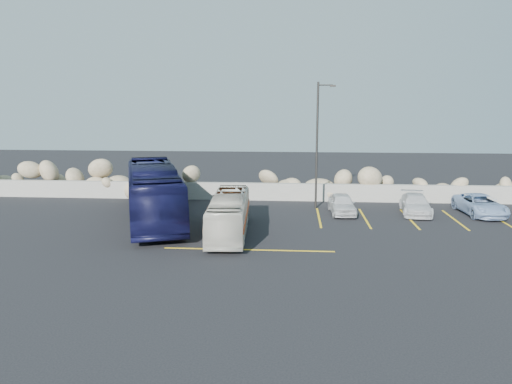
# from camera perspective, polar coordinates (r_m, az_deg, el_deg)

# --- Properties ---
(ground) EXTENTS (90.00, 90.00, 0.00)m
(ground) POSITION_cam_1_polar(r_m,az_deg,el_deg) (23.20, 1.59, -6.82)
(ground) COLOR black
(ground) RESTS_ON ground
(seawall) EXTENTS (60.00, 0.40, 1.20)m
(seawall) POSITION_cam_1_polar(r_m,az_deg,el_deg) (34.72, 2.54, 0.02)
(seawall) COLOR gray
(seawall) RESTS_ON ground
(riprap_pile) EXTENTS (54.00, 2.80, 2.60)m
(riprap_pile) POSITION_cam_1_polar(r_m,az_deg,el_deg) (35.78, 2.61, 1.47)
(riprap_pile) COLOR #9B8965
(riprap_pile) RESTS_ON ground
(parking_lines) EXTENTS (18.16, 9.36, 0.01)m
(parking_lines) POSITION_cam_1_polar(r_m,az_deg,el_deg) (28.77, 11.42, -3.59)
(parking_lines) COLOR yellow
(parking_lines) RESTS_ON ground
(lamppost) EXTENTS (1.14, 0.18, 8.00)m
(lamppost) POSITION_cam_1_polar(r_m,az_deg,el_deg) (31.77, 7.08, 5.70)
(lamppost) COLOR #2B2926
(lamppost) RESTS_ON ground
(vintage_bus) EXTENTS (2.17, 7.70, 2.12)m
(vintage_bus) POSITION_cam_1_polar(r_m,az_deg,el_deg) (25.87, -3.09, -2.58)
(vintage_bus) COLOR beige
(vintage_bus) RESTS_ON ground
(tour_coach) EXTENTS (6.30, 11.94, 3.25)m
(tour_coach) POSITION_cam_1_polar(r_m,az_deg,el_deg) (29.35, -11.61, -0.08)
(tour_coach) COLOR black
(tour_coach) RESTS_ON ground
(car_a) EXTENTS (1.64, 3.69, 1.23)m
(car_a) POSITION_cam_1_polar(r_m,az_deg,el_deg) (31.05, 9.79, -1.34)
(car_a) COLOR silver
(car_a) RESTS_ON ground
(car_c) EXTENTS (2.07, 4.24, 1.19)m
(car_c) POSITION_cam_1_polar(r_m,az_deg,el_deg) (32.14, 17.77, -1.34)
(car_c) COLOR silver
(car_c) RESTS_ON ground
(car_d) EXTENTS (2.39, 4.59, 1.23)m
(car_d) POSITION_cam_1_polar(r_m,az_deg,el_deg) (33.26, 24.24, -1.34)
(car_d) COLOR #96B0D5
(car_d) RESTS_ON ground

